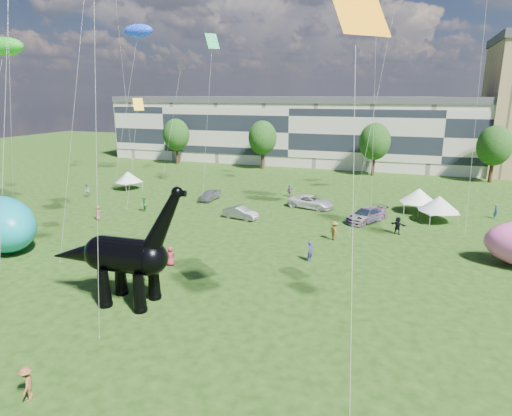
% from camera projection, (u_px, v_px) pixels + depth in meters
% --- Properties ---
extents(ground, '(220.00, 220.00, 0.00)m').
position_uv_depth(ground, '(176.00, 308.00, 27.80)').
color(ground, '#16330C').
rests_on(ground, ground).
extents(terrace_row, '(78.00, 11.00, 12.00)m').
position_uv_depth(terrace_row, '(296.00, 133.00, 85.32)').
color(terrace_row, beige).
rests_on(terrace_row, ground).
extents(tree_far_left, '(5.20, 5.20, 9.44)m').
position_uv_depth(tree_far_left, '(176.00, 132.00, 84.16)').
color(tree_far_left, '#382314').
rests_on(tree_far_left, ground).
extents(tree_mid_left, '(5.20, 5.20, 9.44)m').
position_uv_depth(tree_mid_left, '(262.00, 135.00, 78.34)').
color(tree_mid_left, '#382314').
rests_on(tree_mid_left, ground).
extents(tree_mid_right, '(5.20, 5.20, 9.44)m').
position_uv_depth(tree_mid_right, '(375.00, 139.00, 71.88)').
color(tree_mid_right, '#382314').
rests_on(tree_mid_right, ground).
extents(tree_far_right, '(5.20, 5.20, 9.44)m').
position_uv_depth(tree_far_right, '(495.00, 143.00, 66.06)').
color(tree_far_right, '#382314').
rests_on(tree_far_right, ground).
extents(dinosaur_sculpture, '(10.35, 2.98, 8.46)m').
position_uv_depth(dinosaur_sculpture, '(121.00, 257.00, 27.96)').
color(dinosaur_sculpture, black).
rests_on(dinosaur_sculpture, ground).
extents(car_silver, '(1.83, 4.22, 1.42)m').
position_uv_depth(car_silver, '(210.00, 195.00, 56.16)').
color(car_silver, '#B1B1B6').
rests_on(car_silver, ground).
extents(car_grey, '(4.19, 2.07, 1.32)m').
position_uv_depth(car_grey, '(241.00, 213.00, 47.74)').
color(car_grey, gray).
rests_on(car_grey, ground).
extents(car_white, '(5.95, 3.67, 1.54)m').
position_uv_depth(car_white, '(311.00, 202.00, 52.28)').
color(car_white, silver).
rests_on(car_white, ground).
extents(car_dark, '(4.68, 5.72, 1.56)m').
position_uv_depth(car_dark, '(366.00, 215.00, 46.52)').
color(car_dark, '#595960').
rests_on(car_dark, ground).
extents(gazebo_near, '(4.22, 4.22, 2.88)m').
position_uv_depth(gazebo_near, '(419.00, 196.00, 50.00)').
color(gazebo_near, white).
rests_on(gazebo_near, ground).
extents(gazebo_far, '(5.38, 5.38, 2.89)m').
position_uv_depth(gazebo_far, '(439.00, 204.00, 46.23)').
color(gazebo_far, silver).
rests_on(gazebo_far, ground).
extents(gazebo_left, '(4.85, 4.85, 2.64)m').
position_uv_depth(gazebo_left, '(128.00, 177.00, 62.25)').
color(gazebo_left, silver).
rests_on(gazebo_left, ground).
extents(inflatable_teal, '(9.10, 7.60, 4.87)m').
position_uv_depth(inflatable_teal, '(3.00, 224.00, 37.57)').
color(inflatable_teal, '#0E96A8').
rests_on(inflatable_teal, ground).
extents(visitors, '(50.92, 43.85, 1.86)m').
position_uv_depth(visitors, '(232.00, 224.00, 42.87)').
color(visitors, black).
rests_on(visitors, ground).
extents(kites, '(57.73, 47.04, 23.89)m').
position_uv_depth(kites, '(187.00, 13.00, 45.36)').
color(kites, red).
rests_on(kites, ground).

